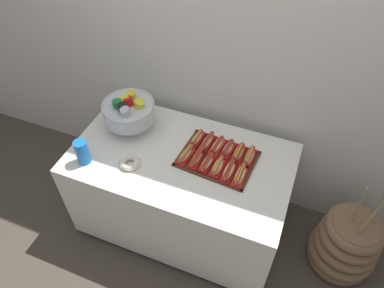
# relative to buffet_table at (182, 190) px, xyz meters

# --- Properties ---
(ground_plane) EXTENTS (10.00, 10.00, 0.00)m
(ground_plane) POSITION_rel_buffet_table_xyz_m (0.00, 0.00, -0.40)
(ground_plane) COLOR #4C4238
(back_wall) EXTENTS (6.00, 0.10, 2.60)m
(back_wall) POSITION_rel_buffet_table_xyz_m (0.00, 0.53, 0.90)
(back_wall) COLOR silver
(back_wall) RESTS_ON ground_plane
(buffet_table) EXTENTS (1.45, 0.82, 0.75)m
(buffet_table) POSITION_rel_buffet_table_xyz_m (0.00, 0.00, 0.00)
(buffet_table) COLOR white
(buffet_table) RESTS_ON ground_plane
(floor_vase) EXTENTS (0.46, 0.46, 1.09)m
(floor_vase) POSITION_rel_buffet_table_xyz_m (1.18, 0.10, -0.16)
(floor_vase) COLOR brown
(floor_vase) RESTS_ON ground_plane
(serving_tray) EXTENTS (0.51, 0.40, 0.01)m
(serving_tray) POSITION_rel_buffet_table_xyz_m (0.23, 0.07, 0.36)
(serving_tray) COLOR #472B19
(serving_tray) RESTS_ON buffet_table
(hot_dog_0) EXTENTS (0.08, 0.17, 0.07)m
(hot_dog_0) POSITION_rel_buffet_table_xyz_m (0.03, 0.00, 0.40)
(hot_dog_0) COLOR red
(hot_dog_0) RESTS_ON serving_tray
(hot_dog_1) EXTENTS (0.07, 0.17, 0.06)m
(hot_dog_1) POSITION_rel_buffet_table_xyz_m (0.11, -0.00, 0.39)
(hot_dog_1) COLOR red
(hot_dog_1) RESTS_ON serving_tray
(hot_dog_2) EXTENTS (0.08, 0.16, 0.06)m
(hot_dog_2) POSITION_rel_buffet_table_xyz_m (0.18, -0.01, 0.39)
(hot_dog_2) COLOR #B21414
(hot_dog_2) RESTS_ON serving_tray
(hot_dog_3) EXTENTS (0.07, 0.16, 0.06)m
(hot_dog_3) POSITION_rel_buffet_table_xyz_m (0.26, -0.02, 0.39)
(hot_dog_3) COLOR red
(hot_dog_3) RESTS_ON serving_tray
(hot_dog_4) EXTENTS (0.07, 0.18, 0.06)m
(hot_dog_4) POSITION_rel_buffet_table_xyz_m (0.33, -0.02, 0.39)
(hot_dog_4) COLOR #B21414
(hot_dog_4) RESTS_ON serving_tray
(hot_dog_5) EXTENTS (0.07, 0.18, 0.06)m
(hot_dog_5) POSITION_rel_buffet_table_xyz_m (0.41, -0.03, 0.39)
(hot_dog_5) COLOR red
(hot_dog_5) RESTS_ON serving_tray
(hot_dog_6) EXTENTS (0.08, 0.17, 0.06)m
(hot_dog_6) POSITION_rel_buffet_table_xyz_m (0.05, 0.17, 0.39)
(hot_dog_6) COLOR #B21414
(hot_dog_6) RESTS_ON serving_tray
(hot_dog_7) EXTENTS (0.08, 0.18, 0.06)m
(hot_dog_7) POSITION_rel_buffet_table_xyz_m (0.12, 0.16, 0.39)
(hot_dog_7) COLOR red
(hot_dog_7) RESTS_ON serving_tray
(hot_dog_8) EXTENTS (0.09, 0.17, 0.06)m
(hot_dog_8) POSITION_rel_buffet_table_xyz_m (0.20, 0.15, 0.39)
(hot_dog_8) COLOR red
(hot_dog_8) RESTS_ON serving_tray
(hot_dog_9) EXTENTS (0.08, 0.16, 0.06)m
(hot_dog_9) POSITION_rel_buffet_table_xyz_m (0.27, 0.15, 0.39)
(hot_dog_9) COLOR red
(hot_dog_9) RESTS_ON serving_tray
(hot_dog_10) EXTENTS (0.07, 0.17, 0.06)m
(hot_dog_10) POSITION_rel_buffet_table_xyz_m (0.35, 0.14, 0.39)
(hot_dog_10) COLOR red
(hot_dog_10) RESTS_ON serving_tray
(hot_dog_11) EXTENTS (0.06, 0.18, 0.06)m
(hot_dog_11) POSITION_rel_buffet_table_xyz_m (0.42, 0.14, 0.39)
(hot_dog_11) COLOR red
(hot_dog_11) RESTS_ON serving_tray
(punch_bowl) EXTENTS (0.36, 0.36, 0.26)m
(punch_bowl) POSITION_rel_buffet_table_xyz_m (-0.44, 0.14, 0.51)
(punch_bowl) COLOR silver
(punch_bowl) RESTS_ON buffet_table
(cup_stack) EXTENTS (0.08, 0.08, 0.17)m
(cup_stack) POSITION_rel_buffet_table_xyz_m (-0.56, -0.26, 0.44)
(cup_stack) COLOR blue
(cup_stack) RESTS_ON buffet_table
(donut) EXTENTS (0.13, 0.13, 0.04)m
(donut) POSITION_rel_buffet_table_xyz_m (-0.28, -0.18, 0.38)
(donut) COLOR silver
(donut) RESTS_ON buffet_table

